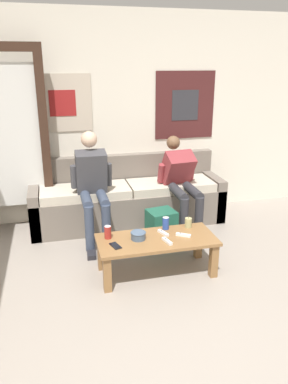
{
  "coord_description": "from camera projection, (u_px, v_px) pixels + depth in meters",
  "views": [
    {
      "loc": [
        -0.99,
        -1.86,
        1.94
      ],
      "look_at": [
        -0.11,
        1.67,
        0.68
      ],
      "focal_mm": 35.0,
      "sensor_mm": 36.0,
      "label": 1
    }
  ],
  "objects": [
    {
      "name": "ground_plane",
      "position": [
        218.0,
        361.0,
        2.57
      ],
      "size": [
        18.0,
        18.0,
        0.0
      ],
      "primitive_type": "plane",
      "color": "gray"
    },
    {
      "name": "wall_back",
      "position": [
        131.0,
        118.0,
        4.74
      ],
      "size": [
        10.0,
        0.07,
        2.55
      ],
      "color": "silver",
      "rests_on": "ground_plane"
    },
    {
      "name": "door_frame",
      "position": [
        3.0,
        132.0,
        4.22
      ],
      "size": [
        1.0,
        0.1,
        2.15
      ],
      "color": "#382319",
      "rests_on": "ground_plane"
    },
    {
      "name": "couch",
      "position": [
        128.0,
        200.0,
        4.73
      ],
      "size": [
        2.38,
        0.67,
        0.83
      ],
      "color": "#70665B",
      "rests_on": "ground_plane"
    },
    {
      "name": "coffee_table",
      "position": [
        157.0,
        245.0,
        3.56
      ],
      "size": [
        1.13,
        0.5,
        0.37
      ],
      "color": "olive",
      "rests_on": "ground_plane"
    },
    {
      "name": "person_seated_adult",
      "position": [
        93.0,
        184.0,
        4.16
      ],
      "size": [
        0.47,
        0.79,
        1.22
      ],
      "color": "#384256",
      "rests_on": "ground_plane"
    },
    {
      "name": "person_seated_teen",
      "position": [
        181.0,
        181.0,
        4.45
      ],
      "size": [
        0.47,
        0.99,
        1.09
      ],
      "color": "#2D2D33",
      "rests_on": "ground_plane"
    },
    {
      "name": "backpack",
      "position": [
        162.0,
        228.0,
        4.17
      ],
      "size": [
        0.33,
        0.34,
        0.4
      ],
      "color": "#1E5642",
      "rests_on": "ground_plane"
    },
    {
      "name": "ceramic_bowl",
      "position": [
        138.0,
        235.0,
        3.51
      ],
      "size": [
        0.15,
        0.15,
        0.08
      ],
      "color": "#475B75",
      "rests_on": "coffee_table"
    },
    {
      "name": "pillar_candle",
      "position": [
        188.0,
        223.0,
        3.76
      ],
      "size": [
        0.07,
        0.07,
        0.11
      ],
      "color": "tan",
      "rests_on": "coffee_table"
    },
    {
      "name": "drink_can_blue",
      "position": [
        166.0,
        223.0,
        3.72
      ],
      "size": [
        0.07,
        0.07,
        0.12
      ],
      "color": "#28479E",
      "rests_on": "coffee_table"
    },
    {
      "name": "drink_can_red",
      "position": [
        108.0,
        232.0,
        3.52
      ],
      "size": [
        0.07,
        0.07,
        0.12
      ],
      "color": "maroon",
      "rests_on": "coffee_table"
    },
    {
      "name": "game_controller_near_left",
      "position": [
        183.0,
        235.0,
        3.58
      ],
      "size": [
        0.14,
        0.11,
        0.03
      ],
      "color": "white",
      "rests_on": "coffee_table"
    },
    {
      "name": "game_controller_near_right",
      "position": [
        163.0,
        233.0,
        3.62
      ],
      "size": [
        0.08,
        0.15,
        0.03
      ],
      "color": "white",
      "rests_on": "coffee_table"
    },
    {
      "name": "game_controller_far_center",
      "position": [
        167.0,
        241.0,
        3.46
      ],
      "size": [
        0.07,
        0.15,
        0.03
      ],
      "color": "white",
      "rests_on": "coffee_table"
    },
    {
      "name": "cell_phone",
      "position": [
        115.0,
        246.0,
        3.38
      ],
      "size": [
        0.1,
        0.15,
        0.01
      ],
      "color": "black",
      "rests_on": "coffee_table"
    }
  ]
}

